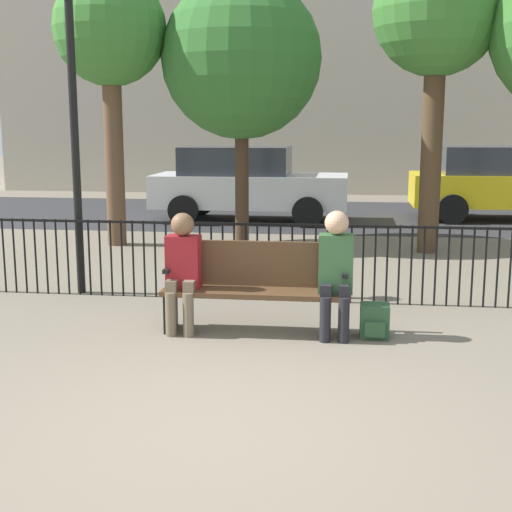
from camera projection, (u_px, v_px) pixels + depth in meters
ground_plane at (213, 430)px, 4.99m from camera, size 80.00×80.00×0.00m
park_bench at (257, 283)px, 7.30m from camera, size 1.91×0.45×0.92m
seated_person_0 at (183, 265)px, 7.23m from camera, size 0.34×0.39×1.23m
seated_person_1 at (336, 266)px, 7.03m from camera, size 0.34×0.39×1.27m
backpack at (375, 321)px, 7.11m from camera, size 0.29×0.28×0.34m
fence_railing at (269, 255)px, 8.53m from camera, size 9.01×0.03×0.95m
tree_0 at (110, 35)px, 11.97m from camera, size 1.91×1.91×4.64m
tree_2 at (437, 17)px, 11.21m from camera, size 2.04×2.04×4.88m
tree_3 at (241, 59)px, 12.25m from camera, size 2.76×2.76×4.60m
lamp_post at (73, 90)px, 8.58m from camera, size 0.28×0.28×3.83m
street_surface at (308, 215)px, 16.69m from camera, size 24.00×6.00×0.01m
parked_car_0 at (505, 182)px, 15.69m from camera, size 4.20×1.94×1.62m
parked_car_1 at (246, 183)px, 15.53m from camera, size 4.20×1.94×1.62m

